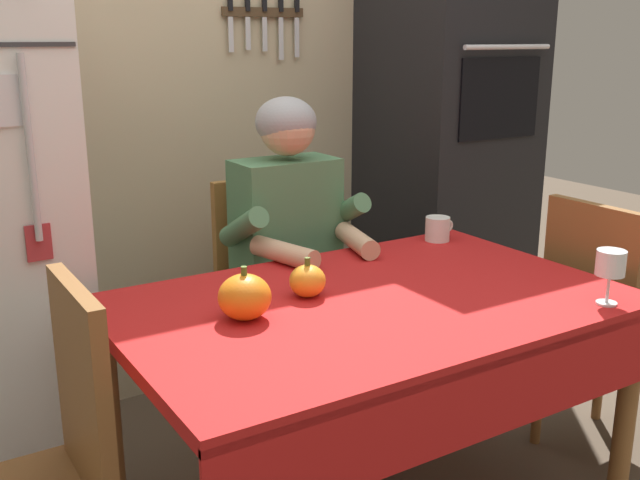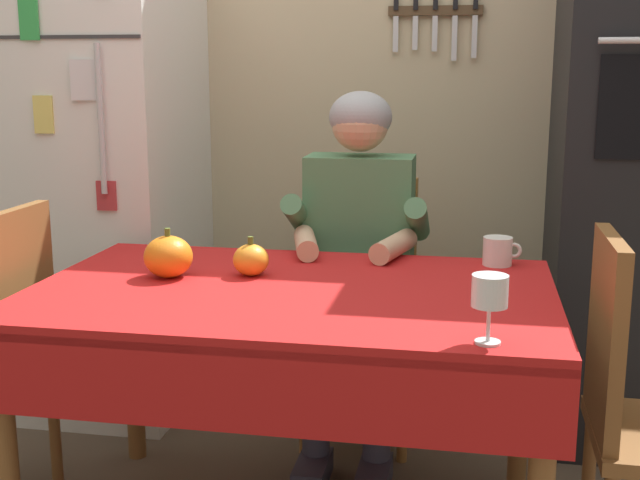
{
  "view_description": "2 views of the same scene",
  "coord_description": "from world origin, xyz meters",
  "px_view_note": "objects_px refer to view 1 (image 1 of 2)",
  "views": [
    {
      "loc": [
        -1.14,
        -1.46,
        1.44
      ],
      "look_at": [
        -0.09,
        0.23,
        0.89
      ],
      "focal_mm": 41.48,
      "sensor_mm": 36.0,
      "label": 1
    },
    {
      "loc": [
        0.47,
        -2.0,
        1.32
      ],
      "look_at": [
        0.07,
        0.16,
        0.86
      ],
      "focal_mm": 46.4,
      "sensor_mm": 36.0,
      "label": 2
    }
  ],
  "objects_px": {
    "wall_oven": "(447,128)",
    "dining_table": "(375,329)",
    "chair_right_side": "(604,322)",
    "coffee_mug": "(438,229)",
    "chair_left_side": "(44,472)",
    "wine_glass": "(611,265)",
    "chair_behind_person": "(271,291)",
    "seated_person": "(296,245)",
    "pumpkin_medium": "(245,297)",
    "pumpkin_large": "(307,281)"
  },
  "relations": [
    {
      "from": "wall_oven",
      "to": "dining_table",
      "type": "bearing_deg",
      "value": -138.69
    },
    {
      "from": "chair_right_side",
      "to": "coffee_mug",
      "type": "bearing_deg",
      "value": 127.25
    },
    {
      "from": "chair_left_side",
      "to": "wine_glass",
      "type": "bearing_deg",
      "value": -14.09
    },
    {
      "from": "wall_oven",
      "to": "chair_behind_person",
      "type": "relative_size",
      "value": 2.26
    },
    {
      "from": "seated_person",
      "to": "wine_glass",
      "type": "distance_m",
      "value": 1.05
    },
    {
      "from": "pumpkin_medium",
      "to": "seated_person",
      "type": "bearing_deg",
      "value": 49.34
    },
    {
      "from": "wall_oven",
      "to": "pumpkin_medium",
      "type": "relative_size",
      "value": 14.94
    },
    {
      "from": "chair_left_side",
      "to": "coffee_mug",
      "type": "bearing_deg",
      "value": 14.84
    },
    {
      "from": "dining_table",
      "to": "chair_behind_person",
      "type": "relative_size",
      "value": 1.51
    },
    {
      "from": "chair_right_side",
      "to": "pumpkin_large",
      "type": "xyz_separation_m",
      "value": [
        -1.04,
        0.2,
        0.27
      ]
    },
    {
      "from": "chair_behind_person",
      "to": "wine_glass",
      "type": "xyz_separation_m",
      "value": [
        0.42,
        -1.15,
        0.34
      ]
    },
    {
      "from": "chair_behind_person",
      "to": "seated_person",
      "type": "distance_m",
      "value": 0.29
    },
    {
      "from": "wine_glass",
      "to": "pumpkin_large",
      "type": "relative_size",
      "value": 1.34
    },
    {
      "from": "seated_person",
      "to": "chair_behind_person",
      "type": "bearing_deg",
      "value": 90.0
    },
    {
      "from": "pumpkin_large",
      "to": "pumpkin_medium",
      "type": "distance_m",
      "value": 0.23
    },
    {
      "from": "chair_behind_person",
      "to": "seated_person",
      "type": "relative_size",
      "value": 0.75
    },
    {
      "from": "chair_left_side",
      "to": "chair_behind_person",
      "type": "bearing_deg",
      "value": 38.46
    },
    {
      "from": "wall_oven",
      "to": "seated_person",
      "type": "xyz_separation_m",
      "value": [
        -0.96,
        -0.32,
        -0.31
      ]
    },
    {
      "from": "chair_behind_person",
      "to": "wine_glass",
      "type": "distance_m",
      "value": 1.27
    },
    {
      "from": "chair_behind_person",
      "to": "chair_right_side",
      "type": "distance_m",
      "value": 1.18
    },
    {
      "from": "wine_glass",
      "to": "dining_table",
      "type": "bearing_deg",
      "value": 145.52
    },
    {
      "from": "wall_oven",
      "to": "wine_glass",
      "type": "relative_size",
      "value": 13.85
    },
    {
      "from": "chair_behind_person",
      "to": "chair_right_side",
      "type": "xyz_separation_m",
      "value": [
        0.81,
        -0.87,
        0.0
      ]
    },
    {
      "from": "chair_behind_person",
      "to": "coffee_mug",
      "type": "xyz_separation_m",
      "value": [
        0.46,
        -0.41,
        0.27
      ]
    },
    {
      "from": "chair_behind_person",
      "to": "seated_person",
      "type": "bearing_deg",
      "value": -90.0
    },
    {
      "from": "dining_table",
      "to": "chair_right_side",
      "type": "distance_m",
      "value": 0.92
    },
    {
      "from": "coffee_mug",
      "to": "pumpkin_medium",
      "type": "relative_size",
      "value": 0.81
    },
    {
      "from": "coffee_mug",
      "to": "dining_table",
      "type": "bearing_deg",
      "value": -144.92
    },
    {
      "from": "dining_table",
      "to": "coffee_mug",
      "type": "xyz_separation_m",
      "value": [
        0.55,
        0.39,
        0.13
      ]
    },
    {
      "from": "chair_right_side",
      "to": "pumpkin_medium",
      "type": "xyz_separation_m",
      "value": [
        -1.27,
        0.14,
        0.29
      ]
    },
    {
      "from": "chair_left_side",
      "to": "pumpkin_medium",
      "type": "bearing_deg",
      "value": 7.04
    },
    {
      "from": "pumpkin_medium",
      "to": "chair_left_side",
      "type": "bearing_deg",
      "value": -172.96
    },
    {
      "from": "wall_oven",
      "to": "chair_behind_person",
      "type": "xyz_separation_m",
      "value": [
        -0.96,
        -0.13,
        -0.54
      ]
    },
    {
      "from": "pumpkin_large",
      "to": "pumpkin_medium",
      "type": "xyz_separation_m",
      "value": [
        -0.22,
        -0.06,
        0.01
      ]
    },
    {
      "from": "seated_person",
      "to": "chair_right_side",
      "type": "height_order",
      "value": "seated_person"
    },
    {
      "from": "pumpkin_large",
      "to": "pumpkin_medium",
      "type": "bearing_deg",
      "value": -164.76
    },
    {
      "from": "wall_oven",
      "to": "chair_behind_person",
      "type": "bearing_deg",
      "value": -172.25
    },
    {
      "from": "wall_oven",
      "to": "dining_table",
      "type": "xyz_separation_m",
      "value": [
        -1.05,
        -0.92,
        -0.39
      ]
    },
    {
      "from": "pumpkin_large",
      "to": "chair_right_side",
      "type": "bearing_deg",
      "value": -10.96
    },
    {
      "from": "chair_left_side",
      "to": "coffee_mug",
      "type": "relative_size",
      "value": 8.16
    },
    {
      "from": "seated_person",
      "to": "chair_left_side",
      "type": "relative_size",
      "value": 1.34
    },
    {
      "from": "chair_right_side",
      "to": "wine_glass",
      "type": "distance_m",
      "value": 0.59
    },
    {
      "from": "dining_table",
      "to": "chair_left_side",
      "type": "bearing_deg",
      "value": 179.86
    },
    {
      "from": "chair_behind_person",
      "to": "chair_left_side",
      "type": "xyz_separation_m",
      "value": [
        -1.0,
        -0.79,
        0.0
      ]
    },
    {
      "from": "seated_person",
      "to": "chair_left_side",
      "type": "height_order",
      "value": "seated_person"
    },
    {
      "from": "coffee_mug",
      "to": "chair_left_side",
      "type": "bearing_deg",
      "value": -165.16
    },
    {
      "from": "chair_behind_person",
      "to": "dining_table",
      "type": "bearing_deg",
      "value": -96.8
    },
    {
      "from": "wine_glass",
      "to": "chair_left_side",
      "type": "bearing_deg",
      "value": 165.91
    },
    {
      "from": "chair_right_side",
      "to": "wine_glass",
      "type": "relative_size",
      "value": 6.13
    },
    {
      "from": "wall_oven",
      "to": "coffee_mug",
      "type": "bearing_deg",
      "value": -132.96
    }
  ]
}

